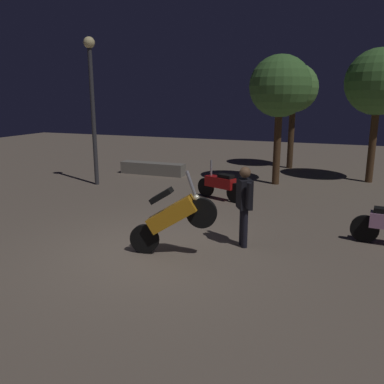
% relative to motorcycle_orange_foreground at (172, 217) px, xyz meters
% --- Properties ---
extents(ground_plane, '(40.00, 40.00, 0.00)m').
position_rel_motorcycle_orange_foreground_xyz_m(ground_plane, '(-0.43, -0.08, -0.74)').
color(ground_plane, '#756656').
extents(motorcycle_orange_foreground, '(1.65, 0.45, 1.63)m').
position_rel_motorcycle_orange_foreground_xyz_m(motorcycle_orange_foreground, '(0.00, 0.00, 0.00)').
color(motorcycle_orange_foreground, black).
rests_on(motorcycle_orange_foreground, ground_plane).
extents(motorcycle_red_parked_right, '(1.58, 0.72, 1.11)m').
position_rel_motorcycle_orange_foreground_xyz_m(motorcycle_red_parked_right, '(-0.41, 4.31, -0.31)').
color(motorcycle_red_parked_right, black).
rests_on(motorcycle_red_parked_right, ground_plane).
extents(person_rider_beside, '(0.41, 0.61, 1.60)m').
position_rel_motorcycle_orange_foreground_xyz_m(person_rider_beside, '(1.12, 0.95, 0.21)').
color(person_rider_beside, black).
rests_on(person_rider_beside, ground_plane).
extents(streetlamp_near, '(0.36, 0.36, 4.73)m').
position_rel_motorcycle_orange_foreground_xyz_m(streetlamp_near, '(-4.91, 4.74, 2.28)').
color(streetlamp_near, '#38383D').
rests_on(streetlamp_near, ground_plane).
extents(tree_left_bg, '(1.99, 1.99, 4.22)m').
position_rel_motorcycle_orange_foreground_xyz_m(tree_left_bg, '(0.71, 7.00, 2.45)').
color(tree_left_bg, '#4C331E').
rests_on(tree_left_bg, ground_plane).
extents(tree_center_bg, '(2.17, 2.17, 4.46)m').
position_rel_motorcycle_orange_foreground_xyz_m(tree_center_bg, '(3.68, 8.49, 2.60)').
color(tree_center_bg, '#4C331E').
rests_on(tree_center_bg, ground_plane).
extents(tree_right_bg, '(1.92, 1.92, 4.19)m').
position_rel_motorcycle_orange_foreground_xyz_m(tree_right_bg, '(0.71, 10.35, 2.45)').
color(tree_right_bg, '#4C331E').
rests_on(tree_right_bg, ground_plane).
extents(planter_wall_low, '(2.53, 0.50, 0.45)m').
position_rel_motorcycle_orange_foreground_xyz_m(planter_wall_low, '(-3.95, 7.02, -0.52)').
color(planter_wall_low, gray).
rests_on(planter_wall_low, ground_plane).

